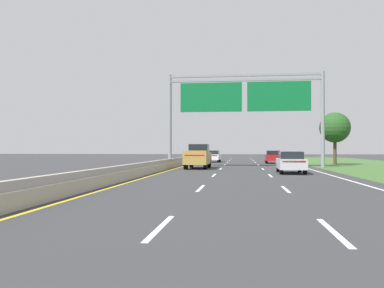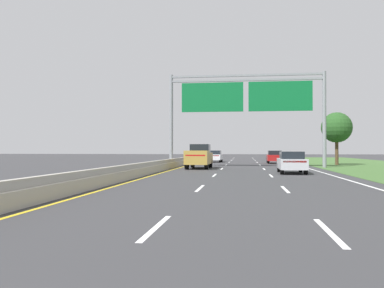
{
  "view_description": "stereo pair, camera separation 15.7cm",
  "coord_description": "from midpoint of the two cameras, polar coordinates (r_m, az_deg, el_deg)",
  "views": [
    {
      "loc": [
        -0.08,
        1.75,
        1.73
      ],
      "look_at": [
        -2.72,
        23.49,
        2.02
      ],
      "focal_mm": 37.57,
      "sensor_mm": 36.0,
      "label": 1
    },
    {
      "loc": [
        0.08,
        1.77,
        1.73
      ],
      "look_at": [
        -2.72,
        23.49,
        2.02
      ],
      "focal_mm": 37.57,
      "sensor_mm": 36.0,
      "label": 2
    }
  ],
  "objects": [
    {
      "name": "ground_plane",
      "position": [
        33.28,
        6.94,
        -3.73
      ],
      "size": [
        220.0,
        220.0,
        0.0
      ],
      "primitive_type": "plane",
      "color": "#333335"
    },
    {
      "name": "lane_striping",
      "position": [
        32.83,
        6.94,
        -3.77
      ],
      "size": [
        11.96,
        106.0,
        0.01
      ],
      "color": "white",
      "rests_on": "ground"
    },
    {
      "name": "overhead_sign_gantry",
      "position": [
        39.36,
        7.36,
        6.16
      ],
      "size": [
        15.06,
        0.42,
        9.13
      ],
      "color": "gray",
      "rests_on": "ground"
    },
    {
      "name": "median_barrier_concrete",
      "position": [
        33.91,
        -4.3,
        -3.08
      ],
      "size": [
        0.6,
        110.0,
        0.85
      ],
      "color": "#A8A399",
      "rests_on": "ground"
    },
    {
      "name": "pickup_truck_gold",
      "position": [
        36.33,
        0.75,
        -1.79
      ],
      "size": [
        2.06,
        5.42,
        2.2
      ],
      "rotation": [
        0.0,
        0.0,
        1.56
      ],
      "color": "#A38438",
      "rests_on": "ground"
    },
    {
      "name": "car_white_left_lane_sedan",
      "position": [
        54.43,
        2.93,
        -1.72
      ],
      "size": [
        1.94,
        4.45,
        1.57
      ],
      "rotation": [
        0.0,
        0.0,
        1.54
      ],
      "color": "silver",
      "rests_on": "ground"
    },
    {
      "name": "roadside_tree_far",
      "position": [
        47.03,
        19.53,
        2.19
      ],
      "size": [
        3.35,
        3.35,
        5.81
      ],
      "color": "#4C3823",
      "rests_on": "ground"
    },
    {
      "name": "car_silver_right_lane_sedan",
      "position": [
        29.85,
        13.69,
        -2.49
      ],
      "size": [
        1.9,
        4.43,
        1.57
      ],
      "rotation": [
        0.0,
        0.0,
        1.55
      ],
      "color": "#B2B5BA",
      "rests_on": "ground"
    },
    {
      "name": "car_red_right_lane_sedan",
      "position": [
        50.85,
        11.31,
        -1.77
      ],
      "size": [
        1.91,
        4.44,
        1.57
      ],
      "rotation": [
        0.0,
        0.0,
        1.55
      ],
      "color": "maroon",
      "rests_on": "ground"
    }
  ]
}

